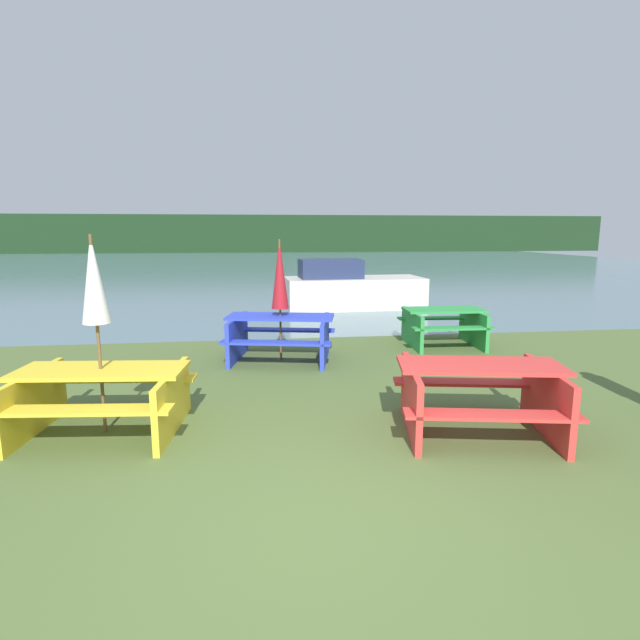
{
  "coord_description": "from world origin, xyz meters",
  "views": [
    {
      "loc": [
        -0.41,
        -3.37,
        2.21
      ],
      "look_at": [
        0.61,
        4.23,
        0.85
      ],
      "focal_mm": 28.0,
      "sensor_mm": 36.0,
      "label": 1
    }
  ],
  "objects_px": {
    "umbrella_white": "(94,281)",
    "picnic_table_red": "(479,392)",
    "picnic_table_blue": "(281,333)",
    "umbrella_crimson": "(280,275)",
    "picnic_table_green": "(443,324)",
    "picnic_table_yellow": "(103,393)",
    "boat": "(350,289)"
  },
  "relations": [
    {
      "from": "picnic_table_red",
      "to": "umbrella_white",
      "type": "bearing_deg",
      "value": 172.15
    },
    {
      "from": "umbrella_white",
      "to": "umbrella_crimson",
      "type": "xyz_separation_m",
      "value": [
        2.13,
        2.92,
        -0.2
      ]
    },
    {
      "from": "picnic_table_green",
      "to": "boat",
      "type": "relative_size",
      "value": 0.39
    },
    {
      "from": "picnic_table_yellow",
      "to": "picnic_table_blue",
      "type": "relative_size",
      "value": 0.94
    },
    {
      "from": "picnic_table_green",
      "to": "umbrella_crimson",
      "type": "relative_size",
      "value": 0.76
    },
    {
      "from": "picnic_table_red",
      "to": "picnic_table_blue",
      "type": "relative_size",
      "value": 0.96
    },
    {
      "from": "picnic_table_blue",
      "to": "boat",
      "type": "height_order",
      "value": "boat"
    },
    {
      "from": "picnic_table_red",
      "to": "boat",
      "type": "bearing_deg",
      "value": 87.66
    },
    {
      "from": "umbrella_crimson",
      "to": "picnic_table_yellow",
      "type": "bearing_deg",
      "value": -126.06
    },
    {
      "from": "picnic_table_green",
      "to": "picnic_table_yellow",
      "type": "bearing_deg",
      "value": -145.91
    },
    {
      "from": "picnic_table_red",
      "to": "picnic_table_yellow",
      "type": "relative_size",
      "value": 1.03
    },
    {
      "from": "boat",
      "to": "picnic_table_yellow",
      "type": "bearing_deg",
      "value": -119.59
    },
    {
      "from": "umbrella_white",
      "to": "umbrella_crimson",
      "type": "distance_m",
      "value": 3.62
    },
    {
      "from": "umbrella_white",
      "to": "picnic_table_red",
      "type": "bearing_deg",
      "value": -7.85
    },
    {
      "from": "picnic_table_red",
      "to": "umbrella_crimson",
      "type": "height_order",
      "value": "umbrella_crimson"
    },
    {
      "from": "picnic_table_red",
      "to": "umbrella_white",
      "type": "distance_m",
      "value": 4.33
    },
    {
      "from": "picnic_table_yellow",
      "to": "umbrella_white",
      "type": "distance_m",
      "value": 1.24
    },
    {
      "from": "umbrella_white",
      "to": "umbrella_crimson",
      "type": "height_order",
      "value": "umbrella_white"
    },
    {
      "from": "picnic_table_red",
      "to": "picnic_table_blue",
      "type": "xyz_separation_m",
      "value": [
        -1.99,
        3.49,
        0.0
      ]
    },
    {
      "from": "picnic_table_green",
      "to": "umbrella_crimson",
      "type": "bearing_deg",
      "value": -167.87
    },
    {
      "from": "picnic_table_red",
      "to": "picnic_table_yellow",
      "type": "distance_m",
      "value": 4.15
    },
    {
      "from": "picnic_table_blue",
      "to": "picnic_table_green",
      "type": "xyz_separation_m",
      "value": [
        3.21,
        0.69,
        -0.03
      ]
    },
    {
      "from": "umbrella_crimson",
      "to": "boat",
      "type": "bearing_deg",
      "value": 67.79
    },
    {
      "from": "picnic_table_red",
      "to": "picnic_table_blue",
      "type": "bearing_deg",
      "value": 119.64
    },
    {
      "from": "picnic_table_blue",
      "to": "boat",
      "type": "relative_size",
      "value": 0.51
    },
    {
      "from": "picnic_table_blue",
      "to": "umbrella_crimson",
      "type": "bearing_deg",
      "value": 0.0
    },
    {
      "from": "umbrella_white",
      "to": "boat",
      "type": "xyz_separation_m",
      "value": [
        4.49,
        8.72,
        -1.14
      ]
    },
    {
      "from": "picnic_table_red",
      "to": "umbrella_crimson",
      "type": "bearing_deg",
      "value": 119.64
    },
    {
      "from": "picnic_table_yellow",
      "to": "picnic_table_blue",
      "type": "bearing_deg",
      "value": 53.94
    },
    {
      "from": "picnic_table_yellow",
      "to": "boat",
      "type": "distance_m",
      "value": 9.81
    },
    {
      "from": "picnic_table_blue",
      "to": "umbrella_crimson",
      "type": "xyz_separation_m",
      "value": [
        0.0,
        0.0,
        1.01
      ]
    },
    {
      "from": "picnic_table_red",
      "to": "picnic_table_green",
      "type": "relative_size",
      "value": 1.26
    }
  ]
}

